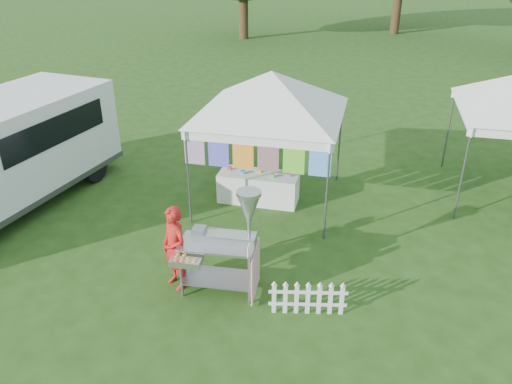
# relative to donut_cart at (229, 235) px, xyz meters

# --- Properties ---
(ground) EXTENTS (120.00, 120.00, 0.00)m
(ground) POSITION_rel_donut_cart_xyz_m (-0.06, -0.00, -1.14)
(ground) COLOR #224112
(ground) RESTS_ON ground
(canopy_main) EXTENTS (4.24, 4.24, 3.45)m
(canopy_main) POSITION_rel_donut_cart_xyz_m (-0.06, 3.49, 1.85)
(canopy_main) COLOR #59595E
(canopy_main) RESTS_ON ground
(donut_cart) EXTENTS (1.38, 1.03, 1.93)m
(donut_cart) POSITION_rel_donut_cart_xyz_m (0.00, 0.00, 0.00)
(donut_cart) COLOR gray
(donut_cart) RESTS_ON ground
(vendor) EXTENTS (0.67, 0.62, 1.53)m
(vendor) POSITION_rel_donut_cart_xyz_m (-0.96, -0.04, -0.37)
(vendor) COLOR red
(vendor) RESTS_ON ground
(cargo_van) EXTENTS (3.04, 5.89, 2.34)m
(cargo_van) POSITION_rel_donut_cart_xyz_m (-5.74, 1.99, 0.12)
(cargo_van) COLOR white
(cargo_van) RESTS_ON ground
(picket_fence) EXTENTS (1.24, 0.27, 0.56)m
(picket_fence) POSITION_rel_donut_cart_xyz_m (1.36, -0.25, -0.85)
(picket_fence) COLOR white
(picket_fence) RESTS_ON ground
(display_table) EXTENTS (1.80, 0.70, 0.68)m
(display_table) POSITION_rel_donut_cart_xyz_m (-0.30, 3.39, -0.79)
(display_table) COLOR white
(display_table) RESTS_ON ground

